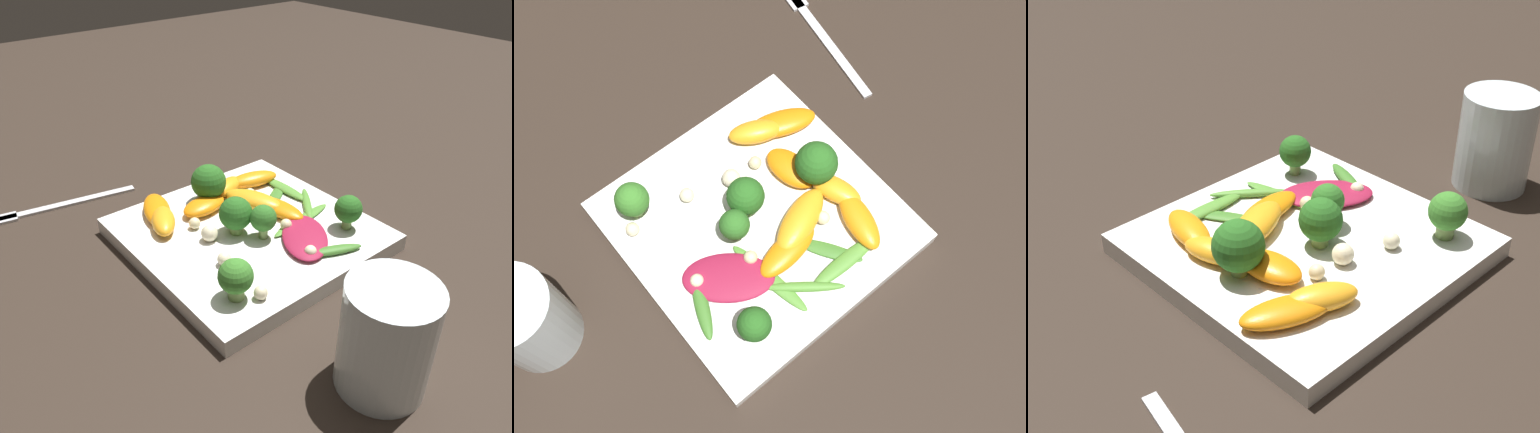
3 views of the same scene
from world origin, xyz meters
TOP-DOWN VIEW (x-y plane):
  - ground_plane at (0.00, 0.00)m, footprint 2.40×2.40m
  - plate at (0.00, 0.00)m, footprint 0.25×0.25m
  - drinking_glass at (0.23, -0.04)m, footprint 0.07×0.07m
  - fork at (-0.22, -0.16)m, footprint 0.05×0.19m
  - radicchio_leaf_0 at (0.06, 0.03)m, footprint 0.10×0.09m
  - orange_segment_0 at (-0.07, 0.07)m, footprint 0.04×0.07m
  - orange_segment_1 at (-0.03, 0.03)m, footprint 0.08×0.06m
  - orange_segment_2 at (-0.06, -0.08)m, footprint 0.06×0.05m
  - orange_segment_3 at (-0.06, -0.02)m, footprint 0.04×0.06m
  - orange_segment_4 at (-0.08, 0.03)m, footprint 0.04×0.06m
  - orange_segment_5 at (-0.09, -0.07)m, footprint 0.08×0.06m
  - orange_segment_6 at (-0.00, 0.05)m, footprint 0.07×0.04m
  - broccoli_floret_0 at (0.00, -0.02)m, footprint 0.04×0.04m
  - broccoli_floret_1 at (-0.08, 0.00)m, footprint 0.04×0.04m
  - broccoli_floret_2 at (0.07, 0.09)m, footprint 0.03×0.03m
  - broccoli_floret_3 at (0.03, -0.00)m, footprint 0.03×0.03m
  - broccoli_floret_4 at (0.09, -0.08)m, footprint 0.03×0.03m
  - arugula_sprig_0 at (0.10, 0.04)m, footprint 0.04×0.07m
  - arugula_sprig_1 at (-0.03, 0.07)m, footprint 0.05×0.06m
  - arugula_sprig_2 at (0.01, 0.08)m, footprint 0.07×0.06m
  - arugula_sprig_3 at (-0.04, 0.09)m, footprint 0.08×0.02m
  - arugula_sprig_4 at (0.03, 0.06)m, footprint 0.03×0.10m
  - macadamia_nut_0 at (-0.04, -0.05)m, footprint 0.01×0.01m
  - macadamia_nut_1 at (0.10, -0.07)m, footprint 0.01×0.01m
  - macadamia_nut_2 at (0.04, -0.06)m, footprint 0.01×0.01m
  - macadamia_nut_3 at (-0.01, -0.05)m, footprint 0.02×0.02m
  - macadamia_nut_4 at (-0.05, 0.04)m, footprint 0.01×0.01m
  - macadamia_nut_5 at (0.09, 0.02)m, footprint 0.01×0.01m
  - macadamia_nut_6 at (0.03, 0.03)m, footprint 0.01×0.01m

SIDE VIEW (x-z plane):
  - ground_plane at x=0.00m, z-range 0.00..0.00m
  - fork at x=-0.22m, z-range 0.00..0.01m
  - plate at x=0.00m, z-range 0.00..0.02m
  - arugula_sprig_1 at x=-0.03m, z-range 0.02..0.02m
  - arugula_sprig_4 at x=0.03m, z-range 0.02..0.02m
  - arugula_sprig_3 at x=-0.04m, z-range 0.02..0.03m
  - arugula_sprig_2 at x=0.01m, z-range 0.02..0.03m
  - arugula_sprig_0 at x=0.10m, z-range 0.02..0.03m
  - radicchio_leaf_0 at x=0.06m, z-range 0.02..0.03m
  - macadamia_nut_5 at x=0.09m, z-range 0.02..0.03m
  - macadamia_nut_0 at x=-0.04m, z-range 0.02..0.03m
  - macadamia_nut_6 at x=0.03m, z-range 0.02..0.03m
  - macadamia_nut_1 at x=0.10m, z-range 0.02..0.03m
  - macadamia_nut_4 at x=-0.05m, z-range 0.02..0.03m
  - orange_segment_6 at x=0.00m, z-range 0.02..0.03m
  - macadamia_nut_2 at x=0.04m, z-range 0.02..0.03m
  - orange_segment_5 at x=-0.09m, z-range 0.02..0.03m
  - orange_segment_3 at x=-0.06m, z-range 0.02..0.04m
  - orange_segment_0 at x=-0.07m, z-range 0.02..0.04m
  - orange_segment_4 at x=-0.08m, z-range 0.02..0.04m
  - macadamia_nut_3 at x=-0.01m, z-range 0.02..0.04m
  - orange_segment_2 at x=-0.06m, z-range 0.02..0.04m
  - orange_segment_1 at x=-0.03m, z-range 0.02..0.04m
  - broccoli_floret_2 at x=0.07m, z-range 0.02..0.06m
  - broccoli_floret_4 at x=0.09m, z-range 0.02..0.06m
  - broccoli_floret_3 at x=0.03m, z-range 0.02..0.06m
  - broccoli_floret_0 at x=0.00m, z-range 0.02..0.07m
  - broccoli_floret_1 at x=-0.08m, z-range 0.02..0.07m
  - drinking_glass at x=0.23m, z-range 0.00..0.10m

